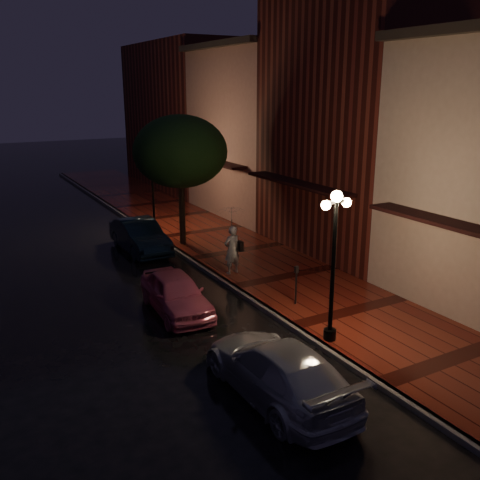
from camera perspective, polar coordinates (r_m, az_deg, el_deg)
ground at (r=19.41m, az=-0.60°, el=-5.38°), size 120.00×120.00×0.00m
sidewalk at (r=20.49m, az=4.94°, el=-4.03°), size 4.50×60.00×0.15m
curb at (r=19.38m, az=-0.60°, el=-5.17°), size 0.25×60.00×0.15m
storefront_mid at (r=23.81m, az=12.18°, el=11.88°), size 5.00×8.00×11.00m
storefront_far at (r=30.34m, az=1.90°, el=11.16°), size 5.00×8.00×9.00m
storefront_extra at (r=39.18m, az=-5.90°, el=12.93°), size 5.00×12.00×10.00m
streetlamp_near at (r=14.81m, az=9.95°, el=-1.86°), size 0.96×0.36×4.31m
streetlamp_far at (r=26.81m, az=-9.32°, el=6.21°), size 0.96×0.36×4.31m
street_tree at (r=23.90m, az=-6.36°, el=9.12°), size 4.16×4.16×5.80m
pink_car at (r=17.48m, az=-6.84°, el=-5.67°), size 1.79×3.95×1.32m
navy_car at (r=24.07m, az=-10.63°, el=0.42°), size 1.56×4.36×1.43m
silver_car at (r=12.94m, az=4.08°, el=-13.67°), size 1.94×4.77×1.38m
woman_with_umbrella at (r=20.16m, az=-0.86°, el=1.12°), size 1.10×1.12×2.64m
parking_meter at (r=17.68m, az=6.01°, el=-4.39°), size 0.12×0.10×1.31m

